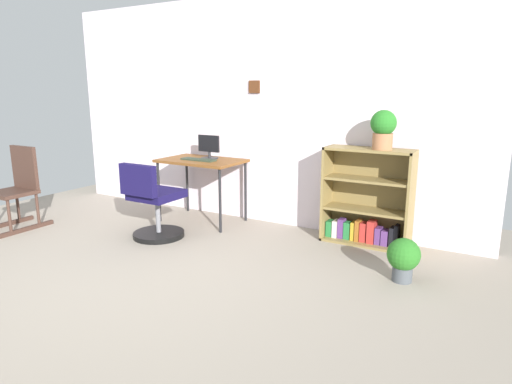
# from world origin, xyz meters

# --- Properties ---
(ground_plane) EXTENTS (6.24, 6.24, 0.00)m
(ground_plane) POSITION_xyz_m (0.00, 0.00, 0.00)
(ground_plane) COLOR gray
(wall_back) EXTENTS (5.20, 0.12, 2.48)m
(wall_back) POSITION_xyz_m (0.00, 2.15, 1.24)
(wall_back) COLOR silver
(wall_back) RESTS_ON ground_plane
(desk) EXTENTS (0.92, 0.59, 0.72)m
(desk) POSITION_xyz_m (-0.41, 1.75, 0.65)
(desk) COLOR brown
(desk) RESTS_ON ground_plane
(monitor) EXTENTS (0.27, 0.20, 0.27)m
(monitor) POSITION_xyz_m (-0.36, 1.84, 0.84)
(monitor) COLOR #262628
(monitor) RESTS_ON desk
(keyboard) EXTENTS (0.41, 0.12, 0.02)m
(keyboard) POSITION_xyz_m (-0.40, 1.68, 0.72)
(keyboard) COLOR #2B3729
(keyboard) RESTS_ON desk
(office_chair) EXTENTS (0.52, 0.55, 0.79)m
(office_chair) POSITION_xyz_m (-0.46, 1.00, 0.34)
(office_chair) COLOR black
(office_chair) RESTS_ON ground_plane
(rocking_chair) EXTENTS (0.42, 0.64, 0.88)m
(rocking_chair) POSITION_xyz_m (-2.00, 0.56, 0.45)
(rocking_chair) COLOR #3F2921
(rocking_chair) RESTS_ON ground_plane
(bookshelf_low) EXTENTS (0.84, 0.30, 0.94)m
(bookshelf_low) POSITION_xyz_m (1.43, 1.96, 0.41)
(bookshelf_low) COLOR olive
(bookshelf_low) RESTS_ON ground_plane
(potted_plant_on_shelf) EXTENTS (0.23, 0.23, 0.36)m
(potted_plant_on_shelf) POSITION_xyz_m (1.56, 1.90, 1.14)
(potted_plant_on_shelf) COLOR #9E6642
(potted_plant_on_shelf) RESTS_ON bookshelf_low
(potted_plant_floor) EXTENTS (0.26, 0.26, 0.35)m
(potted_plant_floor) POSITION_xyz_m (1.96, 1.19, 0.20)
(potted_plant_floor) COLOR #474C51
(potted_plant_floor) RESTS_ON ground_plane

